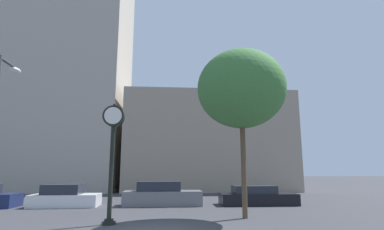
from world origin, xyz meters
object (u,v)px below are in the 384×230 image
street_clock (113,139)px  car_white (65,197)px  car_black (257,197)px  car_grey (162,195)px  bare_tree (241,89)px

street_clock → car_white: bearing=121.0°
car_black → street_clock: bearing=-140.2°
street_clock → car_black: street_clock is taller
car_white → car_grey: 5.80m
car_white → street_clock: bearing=-60.2°
car_grey → car_black: size_ratio=1.00×
street_clock → car_white: (-3.81, 6.34, -2.88)m
car_grey → car_white: bearing=-178.5°
street_clock → car_white: size_ratio=1.26×
car_white → bare_tree: 12.29m
car_black → bare_tree: size_ratio=0.60×
car_grey → bare_tree: size_ratio=0.60×
car_grey → car_black: 5.99m
car_white → car_black: bearing=-1.2°
street_clock → bare_tree: bare_tree is taller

